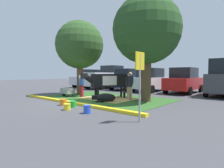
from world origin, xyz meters
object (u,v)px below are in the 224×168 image
sedan_silver (89,78)px  parking_sign (140,73)px  person_handler (129,86)px  wheelbarrow (67,91)px  hatchback_white (150,80)px  cow_holstein (108,81)px  sedan_red (184,81)px  bucket_orange (63,102)px  bucket_blue (87,109)px  calf_lying (105,98)px  shade_tree_right (147,30)px  pickup_truck_black (107,78)px  shade_tree_left (80,45)px  person_visitor_near (82,85)px  bucket_yellow (67,107)px  bucket_green (73,104)px  person_visitor_far (130,84)px

sedan_silver → parking_sign: bearing=-36.1°
person_handler → wheelbarrow: bearing=-164.5°
sedan_silver → hatchback_white: 8.00m
cow_holstein → sedan_red: bearing=69.7°
bucket_orange → bucket_blue: bucket_blue is taller
calf_lying → bucket_orange: (-0.89, -2.04, -0.08)m
hatchback_white → sedan_red: same height
shade_tree_right → hatchback_white: shade_tree_right is taller
parking_sign → pickup_truck_black: size_ratio=0.41×
shade_tree_right → wheelbarrow: (-5.08, -1.60, -3.50)m
person_handler → wheelbarrow: (-4.24, -1.18, -0.46)m
shade_tree_left → sedan_silver: (-5.58, 5.87, -2.58)m
cow_holstein → wheelbarrow: (-2.69, -1.14, -0.73)m
cow_holstein → sedan_silver: sedan_silver is taller
hatchback_white → sedan_red: size_ratio=1.00×
sedan_silver → pickup_truck_black: 2.77m
shade_tree_left → shade_tree_right: size_ratio=0.91×
person_visitor_near → bucket_orange: size_ratio=4.62×
cow_holstein → calf_lying: cow_holstein is taller
shade_tree_right → hatchback_white: (-2.75, 5.44, -2.90)m
cow_holstein → hatchback_white: (-0.36, 5.90, -0.13)m
bucket_blue → hatchback_white: bearing=105.1°
shade_tree_left → cow_holstein: (2.79, -0.03, -2.46)m
sedan_red → calf_lying: bearing=-101.5°
calf_lying → person_visitor_near: bearing=168.1°
person_visitor_near → sedan_red: bearing=59.4°
bucket_yellow → person_visitor_near: bearing=132.2°
bucket_green → bucket_orange: bearing=179.3°
person_visitor_far → hatchback_white: size_ratio=0.37×
shade_tree_left → pickup_truck_black: bearing=115.4°
wheelbarrow → shade_tree_left: bearing=94.8°
cow_holstein → parking_sign: 5.65m
person_handler → hatchback_white: 6.16m
cow_holstein → person_visitor_far: 1.63m
pickup_truck_black → bucket_orange: bearing=-59.0°
calf_lying → person_visitor_near: 2.74m
person_visitor_far → pickup_truck_black: pickup_truck_black is taller
shade_tree_left → calf_lying: shade_tree_left is taller
shade_tree_right → person_handler: shade_tree_right is taller
person_visitor_far → bucket_orange: bearing=-97.9°
parking_sign → pickup_truck_black: (-10.05, 9.41, -0.45)m
wheelbarrow → bucket_green: size_ratio=5.28×
bucket_green → person_handler: bearing=75.9°
person_visitor_far → sedan_red: sedan_red is taller
calf_lying → wheelbarrow: wheelbarrow is taller
shade_tree_left → calf_lying: 5.06m
shade_tree_right → bucket_yellow: 5.83m
person_visitor_far → parking_sign: 6.32m
wheelbarrow → pickup_truck_black: 7.70m
bucket_orange → person_visitor_far: bearing=82.1°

